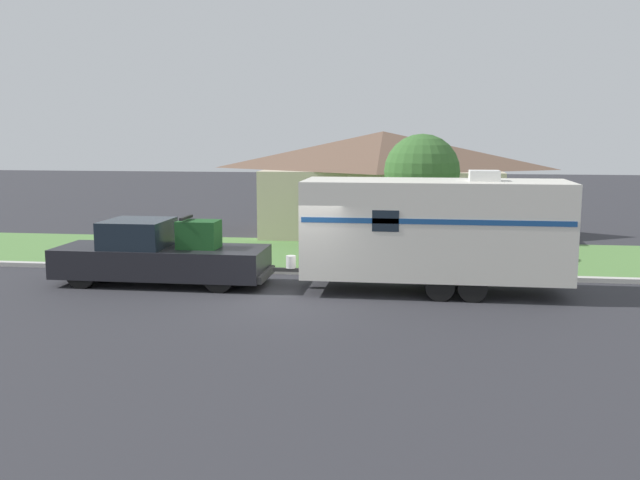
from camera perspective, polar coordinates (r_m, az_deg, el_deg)
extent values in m
plane|color=#2D2D33|center=(18.75, -2.20, -4.99)|extent=(120.00, 120.00, 0.00)
cube|color=beige|center=(22.35, -0.51, -2.58)|extent=(80.00, 0.30, 0.14)
cube|color=#568442|center=(25.92, 0.67, -1.15)|extent=(80.00, 7.00, 0.03)
cube|color=beige|center=(31.38, 5.00, 3.12)|extent=(9.86, 6.04, 2.84)
pyramid|color=brown|center=(31.24, 5.05, 7.18)|extent=(10.65, 6.52, 1.61)
cube|color=#4C3828|center=(28.45, 4.67, 1.81)|extent=(1.00, 0.06, 2.10)
cylinder|color=black|center=(21.45, -18.55, -2.48)|extent=(0.89, 0.28, 0.89)
cylinder|color=black|center=(22.97, -16.65, -1.68)|extent=(0.89, 0.28, 0.89)
cylinder|color=black|center=(19.99, -8.09, -2.91)|extent=(0.89, 0.28, 0.89)
cylinder|color=black|center=(21.61, -6.84, -2.01)|extent=(0.89, 0.28, 0.89)
cube|color=black|center=(21.86, -15.82, -1.57)|extent=(3.46, 2.08, 0.85)
cube|color=#19232D|center=(21.49, -14.39, 0.52)|extent=(1.80, 1.91, 0.79)
cube|color=black|center=(20.82, -8.07, -1.82)|extent=(2.67, 2.08, 0.85)
cube|color=#333333|center=(20.54, -4.30, -2.76)|extent=(0.12, 1.87, 0.20)
cube|color=#194C1E|center=(20.86, -9.67, 0.45)|extent=(1.15, 0.87, 0.80)
cube|color=black|center=(20.91, -10.67, 1.77)|extent=(0.10, 0.96, 0.08)
cylinder|color=black|center=(19.05, 9.57, -3.71)|extent=(0.77, 0.22, 0.77)
cylinder|color=black|center=(21.13, 9.42, -2.49)|extent=(0.77, 0.22, 0.77)
cylinder|color=black|center=(19.10, 12.11, -3.75)|extent=(0.77, 0.22, 0.77)
cylinder|color=black|center=(21.17, 11.70, -2.53)|extent=(0.77, 0.22, 0.77)
cube|color=silver|center=(19.85, 9.15, 0.93)|extent=(7.19, 2.41, 2.64)
cube|color=navy|center=(18.61, 9.25, 1.44)|extent=(7.04, 0.01, 0.14)
cube|color=#383838|center=(20.38, -2.47, -2.40)|extent=(0.96, 0.12, 0.10)
cylinder|color=silver|center=(20.33, -2.34, -1.76)|extent=(0.28, 0.28, 0.36)
cube|color=silver|center=(19.78, 13.01, 5.04)|extent=(0.80, 0.68, 0.28)
cube|color=#19232D|center=(18.63, 5.26, 1.52)|extent=(0.70, 0.01, 0.56)
cylinder|color=brown|center=(22.69, 6.87, -1.12)|extent=(0.09, 0.09, 1.19)
cube|color=silver|center=(22.58, 6.90, 0.64)|extent=(0.48, 0.20, 0.22)
cylinder|color=brown|center=(25.18, 8.05, 0.83)|extent=(0.24, 0.24, 2.07)
sphere|color=#38662D|center=(24.99, 8.15, 5.42)|extent=(2.62, 2.62, 2.62)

